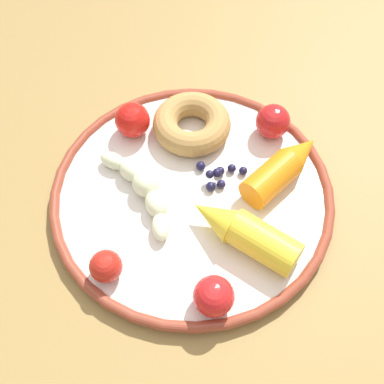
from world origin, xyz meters
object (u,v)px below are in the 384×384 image
object	(u,v)px
tomato_near	(273,121)
carrot_yellow	(244,231)
tomato_extra	(106,266)
dining_table	(147,250)
tomato_far	(132,120)
tomato_mid	(214,296)
blueberry_pile	(218,174)
carrot_orange	(284,167)
plate	(192,193)
banana	(142,187)
donut	(192,124)

from	to	relation	value
tomato_near	carrot_yellow	bearing A→B (deg)	83.60
carrot_yellow	tomato_extra	world-z (taller)	carrot_yellow
dining_table	tomato_far	bearing A→B (deg)	-72.86
tomato_mid	blueberry_pile	bearing A→B (deg)	-83.55
carrot_orange	tomato_mid	world-z (taller)	tomato_mid
plate	carrot_yellow	size ratio (longest dim) A/B	2.53
dining_table	tomato_mid	world-z (taller)	tomato_mid
tomato_near	tomato_extra	size ratio (longest dim) A/B	1.24
plate	tomato_far	world-z (taller)	tomato_far
carrot_yellow	tomato_mid	bearing A→B (deg)	75.29
blueberry_pile	tomato_far	xyz separation A→B (m)	(0.12, -0.05, 0.01)
banana	tomato_extra	bearing A→B (deg)	82.79
banana	blueberry_pile	xyz separation A→B (m)	(-0.08, -0.04, -0.00)
plate	tomato_extra	bearing A→B (deg)	59.13
carrot_orange	donut	world-z (taller)	carrot_orange
blueberry_pile	plate	bearing A→B (deg)	42.74
banana	blueberry_pile	bearing A→B (deg)	-156.20
tomato_near	tomato_extra	world-z (taller)	tomato_near
banana	tomato_near	distance (m)	0.18
tomato_mid	dining_table	bearing A→B (deg)	-42.84
dining_table	tomato_mid	xyz separation A→B (m)	(-0.10, 0.09, 0.12)
banana	tomato_mid	world-z (taller)	tomato_mid
plate	tomato_far	xyz separation A→B (m)	(0.09, -0.08, 0.02)
tomato_far	donut	bearing A→B (deg)	-170.35
blueberry_pile	tomato_mid	world-z (taller)	tomato_mid
tomato_near	tomato_far	xyz separation A→B (m)	(0.17, 0.03, 0.00)
blueberry_pile	banana	bearing A→B (deg)	23.80
dining_table	carrot_yellow	distance (m)	0.17
tomato_near	tomato_mid	xyz separation A→B (m)	(0.04, 0.24, -0.00)
carrot_orange	blueberry_pile	world-z (taller)	carrot_orange
tomato_far	tomato_mid	bearing A→B (deg)	122.78
tomato_near	tomato_far	size ratio (longest dim) A/B	0.98
blueberry_pile	tomato_near	world-z (taller)	tomato_near
banana	dining_table	bearing A→B (deg)	96.88
banana	tomato_near	bearing A→B (deg)	-139.67
carrot_orange	tomato_near	size ratio (longest dim) A/B	2.68
tomato_mid	tomato_extra	distance (m)	0.11
carrot_yellow	blueberry_pile	size ratio (longest dim) A/B	2.12
plate	carrot_yellow	bearing A→B (deg)	141.55
dining_table	donut	distance (m)	0.17
carrot_yellow	tomato_mid	size ratio (longest dim) A/B	3.14
carrot_orange	blueberry_pile	bearing A→B (deg)	11.93
donut	tomato_far	distance (m)	0.07
donut	tomato_mid	bearing A→B (deg)	105.52
plate	tomato_near	distance (m)	0.14
tomato_mid	tomato_far	size ratio (longest dim) A/B	0.95
tomato_mid	carrot_orange	bearing A→B (deg)	-108.42
plate	tomato_far	bearing A→B (deg)	-41.21
carrot_orange	tomato_far	xyz separation A→B (m)	(0.19, -0.04, 0.00)
banana	tomato_mid	size ratio (longest dim) A/B	2.66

